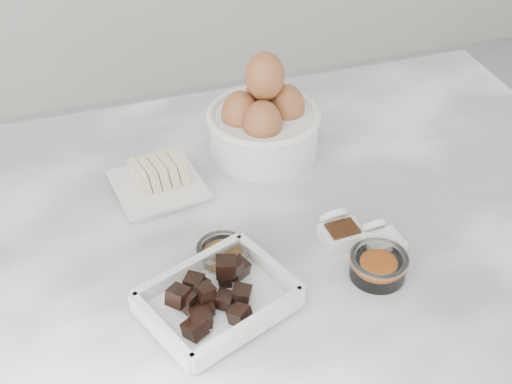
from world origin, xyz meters
TOP-DOWN VIEW (x-y plane):
  - marble_slab at (0.00, 0.00)m, footprint 1.20×0.80m
  - chocolate_dish at (-0.09, -0.14)m, footprint 0.23×0.20m
  - butter_plate at (-0.11, 0.13)m, footprint 0.15×0.15m
  - sugar_ramekin at (0.07, 0.19)m, footprint 0.07×0.07m
  - egg_bowl at (0.08, 0.18)m, footprint 0.19×0.19m
  - honey_bowl at (-0.06, -0.06)m, footprint 0.07×0.07m
  - zest_bowl at (0.14, -0.15)m, footprint 0.08×0.08m
  - vanilla_spoon at (0.12, -0.06)m, footprint 0.06×0.07m
  - salt_spoon at (0.17, -0.10)m, footprint 0.06×0.07m

SIDE VIEW (x-z plane):
  - marble_slab at x=0.00m, z-range 0.90..0.94m
  - salt_spoon at x=0.17m, z-range 0.93..0.98m
  - vanilla_spoon at x=0.12m, z-range 0.93..0.98m
  - honey_bowl at x=-0.06m, z-range 0.94..0.97m
  - zest_bowl at x=0.14m, z-range 0.94..0.98m
  - butter_plate at x=-0.11m, z-range 0.93..0.99m
  - chocolate_dish at x=-0.09m, z-range 0.94..0.99m
  - sugar_ramekin at x=0.07m, z-range 0.94..0.99m
  - egg_bowl at x=0.08m, z-range 0.91..1.09m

